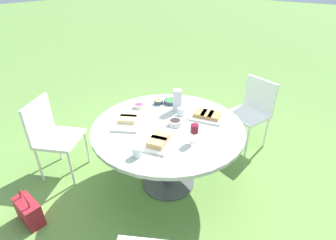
{
  "coord_description": "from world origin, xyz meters",
  "views": [
    {
      "loc": [
        -1.43,
        1.64,
        2.05
      ],
      "look_at": [
        0.0,
        0.0,
        0.8
      ],
      "focal_mm": 28.0,
      "sensor_mm": 36.0,
      "label": 1
    }
  ],
  "objects": [
    {
      "name": "ground_plane",
      "position": [
        0.0,
        0.0,
        0.0
      ],
      "size": [
        40.0,
        40.0,
        0.0
      ],
      "primitive_type": "plane",
      "color": "#668E42"
    },
    {
      "name": "dining_table",
      "position": [
        0.0,
        0.0,
        0.64
      ],
      "size": [
        1.48,
        1.48,
        0.74
      ],
      "color": "#4C4C51",
      "rests_on": "ground_plane"
    },
    {
      "name": "chair_near_left",
      "position": [
        1.08,
        0.67,
        0.52
      ],
      "size": [
        0.59,
        0.6,
        0.89
      ],
      "color": "white",
      "rests_on": "ground_plane"
    },
    {
      "name": "chair_far_back",
      "position": [
        -0.3,
        -1.28,
        0.52
      ],
      "size": [
        0.52,
        0.51,
        0.89
      ],
      "color": "white",
      "rests_on": "ground_plane"
    },
    {
      "name": "water_pitcher",
      "position": [
        0.14,
        -0.31,
        0.85
      ],
      "size": [
        0.11,
        0.1,
        0.23
      ],
      "color": "silver",
      "rests_on": "dining_table"
    },
    {
      "name": "wine_glass",
      "position": [
        -0.35,
        0.06,
        0.86
      ],
      "size": [
        0.07,
        0.07,
        0.17
      ],
      "color": "silver",
      "rests_on": "dining_table"
    },
    {
      "name": "platter_bread_main",
      "position": [
        -0.14,
        0.27,
        0.76
      ],
      "size": [
        0.34,
        0.44,
        0.07
      ],
      "color": "white",
      "rests_on": "dining_table"
    },
    {
      "name": "platter_charcuterie",
      "position": [
        0.34,
        0.21,
        0.76
      ],
      "size": [
        0.41,
        0.44,
        0.06
      ],
      "color": "white",
      "rests_on": "dining_table"
    },
    {
      "name": "platter_sandwich_side",
      "position": [
        -0.2,
        -0.37,
        0.76
      ],
      "size": [
        0.38,
        0.33,
        0.06
      ],
      "color": "white",
      "rests_on": "dining_table"
    },
    {
      "name": "bowl_fries",
      "position": [
        0.39,
        -0.29,
        0.76
      ],
      "size": [
        0.1,
        0.1,
        0.04
      ],
      "color": "#334256",
      "rests_on": "dining_table"
    },
    {
      "name": "bowl_salad",
      "position": [
        0.3,
        -0.39,
        0.76
      ],
      "size": [
        0.16,
        0.16,
        0.04
      ],
      "color": "#334256",
      "rests_on": "dining_table"
    },
    {
      "name": "bowl_olives",
      "position": [
        -0.05,
        -0.05,
        0.77
      ],
      "size": [
        0.12,
        0.12,
        0.06
      ],
      "color": "silver",
      "rests_on": "dining_table"
    },
    {
      "name": "bowl_dip_red",
      "position": [
        0.49,
        -0.08,
        0.76
      ],
      "size": [
        0.11,
        0.11,
        0.04
      ],
      "color": "beige",
      "rests_on": "dining_table"
    },
    {
      "name": "cup_water_near",
      "position": [
        -0.13,
        0.53,
        0.78
      ],
      "size": [
        0.07,
        0.07,
        0.09
      ],
      "color": "silver",
      "rests_on": "dining_table"
    },
    {
      "name": "cup_water_far",
      "position": [
        0.03,
        -0.24,
        0.78
      ],
      "size": [
        0.07,
        0.07,
        0.08
      ],
      "color": "silver",
      "rests_on": "dining_table"
    },
    {
      "name": "handbag",
      "position": [
        0.63,
        1.23,
        0.13
      ],
      "size": [
        0.3,
        0.14,
        0.37
      ],
      "color": "maroon",
      "rests_on": "ground_plane"
    }
  ]
}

